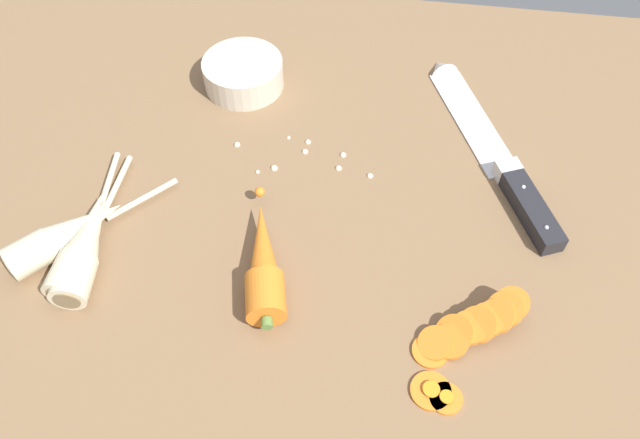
% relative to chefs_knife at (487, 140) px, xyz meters
% --- Properties ---
extents(ground_plane, '(1.20, 0.90, 0.04)m').
position_rel_chefs_knife_xyz_m(ground_plane, '(-0.19, -0.14, -0.03)').
color(ground_plane, brown).
extents(chefs_knife, '(0.17, 0.33, 0.04)m').
position_rel_chefs_knife_xyz_m(chefs_knife, '(0.00, 0.00, 0.00)').
color(chefs_knife, silver).
rests_on(chefs_knife, ground_plane).
extents(whole_carrot, '(0.07, 0.18, 0.04)m').
position_rel_chefs_knife_xyz_m(whole_carrot, '(-0.24, -0.23, 0.01)').
color(whole_carrot, orange).
rests_on(whole_carrot, ground_plane).
extents(parsnip_front, '(0.16, 0.17, 0.04)m').
position_rel_chefs_knife_xyz_m(parsnip_front, '(-0.47, -0.23, 0.01)').
color(parsnip_front, beige).
rests_on(parsnip_front, ground_plane).
extents(parsnip_mid_left, '(0.04, 0.20, 0.04)m').
position_rel_chefs_knife_xyz_m(parsnip_mid_left, '(-0.44, -0.24, 0.01)').
color(parsnip_mid_left, beige).
rests_on(parsnip_mid_left, ground_plane).
extents(parsnip_mid_right, '(0.05, 0.22, 0.04)m').
position_rel_chefs_knife_xyz_m(parsnip_mid_right, '(-0.44, -0.24, 0.01)').
color(parsnip_mid_right, beige).
rests_on(parsnip_mid_right, ground_plane).
extents(carrot_slice_stack, '(0.11, 0.09, 0.04)m').
position_rel_chefs_knife_xyz_m(carrot_slice_stack, '(-0.02, -0.28, 0.01)').
color(carrot_slice_stack, orange).
rests_on(carrot_slice_stack, ground_plane).
extents(carrot_slice_stray_near, '(0.04, 0.04, 0.01)m').
position_rel_chefs_knife_xyz_m(carrot_slice_stray_near, '(-0.06, -0.34, -0.00)').
color(carrot_slice_stray_near, orange).
rests_on(carrot_slice_stray_near, ground_plane).
extents(carrot_slice_stray_mid, '(0.03, 0.03, 0.01)m').
position_rel_chefs_knife_xyz_m(carrot_slice_stray_mid, '(-0.04, -0.35, -0.00)').
color(carrot_slice_stray_mid, orange).
rests_on(carrot_slice_stray_mid, ground_plane).
extents(prep_bowl, '(0.11, 0.11, 0.04)m').
position_rel_chefs_knife_xyz_m(prep_bowl, '(-0.33, 0.07, 0.01)').
color(prep_bowl, beige).
rests_on(prep_bowl, ground_plane).
extents(mince_crumbs, '(0.18, 0.07, 0.01)m').
position_rel_chefs_knife_xyz_m(mince_crumbs, '(-0.23, -0.06, -0.00)').
color(mince_crumbs, beige).
rests_on(mince_crumbs, ground_plane).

